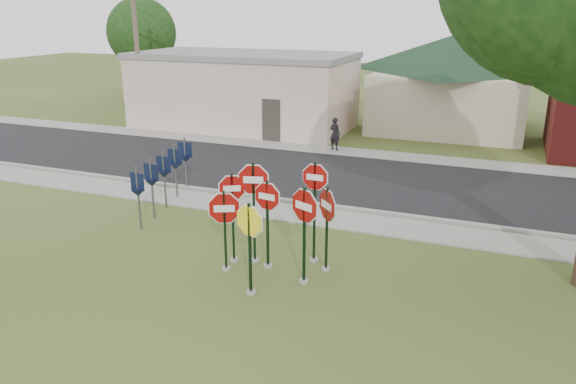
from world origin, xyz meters
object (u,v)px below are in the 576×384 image
at_px(stop_sign_center, 267,213).
at_px(stop_sign_yellow, 250,237).
at_px(utility_pole_near, 136,39).
at_px(stop_sign_left, 225,220).
at_px(pedestrian, 335,134).

height_order(stop_sign_center, stop_sign_yellow, stop_sign_center).
height_order(stop_sign_yellow, utility_pole_near, utility_pole_near).
xyz_separation_m(stop_sign_yellow, stop_sign_left, (-1.15, 0.92, -0.07)).
xyz_separation_m(utility_pole_near, pedestrian, (11.57, -0.78, -4.13)).
xyz_separation_m(stop_sign_center, utility_pole_near, (-13.75, 13.70, 3.43)).
xyz_separation_m(stop_sign_left, utility_pole_near, (-12.81, 14.27, 3.57)).
bearing_deg(pedestrian, stop_sign_yellow, 119.17).
relative_size(stop_sign_left, utility_pole_near, 0.24).
distance_m(stop_sign_center, stop_sign_yellow, 1.50).
height_order(stop_sign_left, utility_pole_near, utility_pole_near).
bearing_deg(stop_sign_left, stop_sign_yellow, -38.80).
bearing_deg(stop_sign_center, stop_sign_yellow, -82.19).
distance_m(stop_sign_left, utility_pole_near, 19.50).
relative_size(stop_sign_center, stop_sign_left, 1.09).
bearing_deg(pedestrian, stop_sign_center, 119.35).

